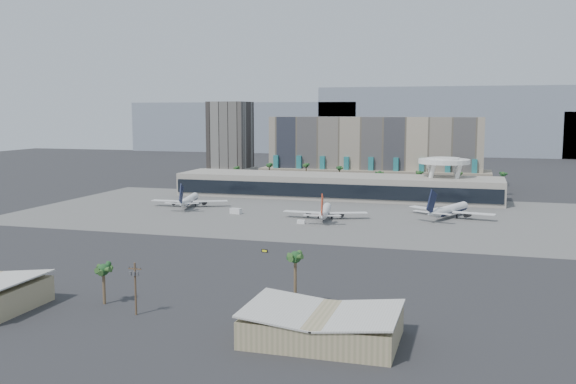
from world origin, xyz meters
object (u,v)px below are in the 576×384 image
(airliner_left, at_px, (189,200))
(airliner_centre, at_px, (325,211))
(service_vehicle_a, at_px, (236,211))
(service_vehicle_b, at_px, (301,222))
(airliner_right, at_px, (449,210))
(taxiway_sign, at_px, (265,251))
(utility_pole, at_px, (135,284))

(airliner_left, height_order, airliner_centre, airliner_left)
(service_vehicle_a, height_order, service_vehicle_b, service_vehicle_a)
(service_vehicle_b, bearing_deg, airliner_left, 153.20)
(airliner_centre, relative_size, service_vehicle_a, 7.19)
(airliner_right, distance_m, taxiway_sign, 102.62)
(airliner_left, distance_m, airliner_right, 120.92)
(utility_pole, xyz_separation_m, service_vehicle_b, (5.02, 123.83, -6.34))
(airliner_right, distance_m, service_vehicle_a, 93.18)
(airliner_left, height_order, service_vehicle_b, airliner_left)
(airliner_left, height_order, service_vehicle_a, airliner_left)
(airliner_left, height_order, taxiway_sign, airliner_left)
(taxiway_sign, bearing_deg, airliner_centre, 96.11)
(airliner_right, xyz_separation_m, service_vehicle_b, (-57.27, -32.19, -2.72))
(airliner_right, relative_size, service_vehicle_b, 12.28)
(airliner_left, xyz_separation_m, taxiway_sign, (66.10, -84.14, -2.84))
(taxiway_sign, bearing_deg, utility_pole, -86.64)
(airliner_right, bearing_deg, taxiway_sign, -99.58)
(airliner_left, bearing_deg, airliner_centre, -25.09)
(service_vehicle_a, bearing_deg, utility_pole, -65.87)
(utility_pole, relative_size, service_vehicle_b, 3.87)
(airliner_centre, relative_size, service_vehicle_b, 11.96)
(airliner_centre, distance_m, service_vehicle_b, 16.08)
(airliner_right, relative_size, service_vehicle_a, 7.38)
(utility_pole, distance_m, taxiway_sign, 70.02)
(utility_pole, height_order, airliner_centre, airliner_centre)
(airliner_right, bearing_deg, service_vehicle_a, -147.42)
(service_vehicle_a, xyz_separation_m, taxiway_sign, (36.98, -70.74, -0.78))
(airliner_centre, height_order, airliner_right, airliner_right)
(taxiway_sign, bearing_deg, service_vehicle_b, 102.13)
(service_vehicle_b, bearing_deg, airliner_right, 27.50)
(airliner_left, relative_size, service_vehicle_a, 7.28)
(utility_pole, relative_size, taxiway_sign, 5.54)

